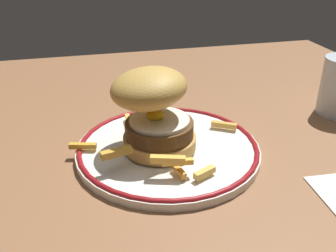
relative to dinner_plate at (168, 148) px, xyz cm
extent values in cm
cube|color=brown|center=(-4.70, 1.74, -2.84)|extent=(125.00, 105.67, 4.00)
cylinder|color=white|center=(0.00, 0.00, -0.24)|extent=(27.30, 27.30, 1.20)
torus|color=maroon|center=(0.00, 0.00, 0.36)|extent=(26.90, 26.90, 0.80)
cylinder|color=#C79347|center=(-1.38, -0.49, 1.66)|extent=(10.62, 10.62, 1.80)
cylinder|color=#53371C|center=(-1.38, -0.49, 3.70)|extent=(9.81, 9.81, 2.26)
cylinder|color=white|center=(-1.38, -0.49, 5.08)|extent=(8.64, 8.64, 0.50)
ellipsoid|color=yellow|center=(-1.88, -0.02, 5.75)|extent=(2.60, 2.60, 1.40)
ellipsoid|color=tan|center=(-2.54, 0.92, 9.56)|extent=(13.42, 13.06, 6.39)
cube|color=gold|center=(-1.13, 7.37, 1.14)|extent=(3.35, 1.44, 0.75)
cube|color=#E6B64F|center=(2.63, -9.06, 1.20)|extent=(3.32, 2.16, 0.86)
cube|color=gold|center=(-8.11, -4.62, 3.17)|extent=(4.32, 1.92, 0.96)
cube|color=gold|center=(0.26, 7.69, 1.15)|extent=(3.77, 3.37, 0.77)
cube|color=gold|center=(-0.46, -7.86, 1.15)|extent=(1.34, 3.00, 0.77)
cube|color=gold|center=(-1.93, -7.72, 3.05)|extent=(4.58, 2.21, 0.92)
cube|color=gold|center=(10.05, 3.06, 1.18)|extent=(3.92, 2.83, 0.83)
cube|color=gold|center=(-12.35, 1.78, 1.15)|extent=(4.03, 1.80, 0.77)
cube|color=gold|center=(-5.06, 7.97, 1.16)|extent=(1.02, 4.83, 0.79)
cube|color=gold|center=(-0.62, -7.86, 2.57)|extent=(4.06, 1.17, 0.72)
camera|label=1|loc=(-11.69, -47.40, 28.92)|focal=40.47mm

